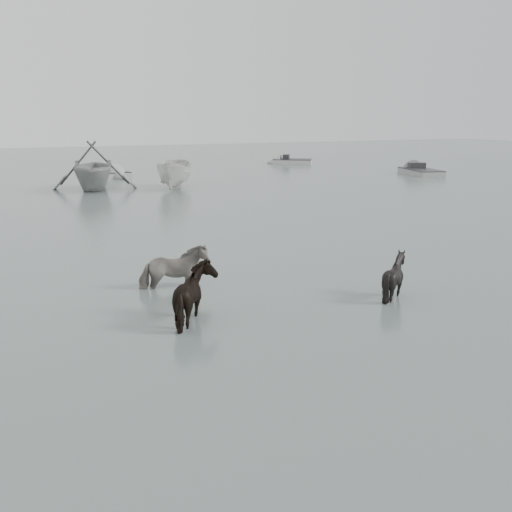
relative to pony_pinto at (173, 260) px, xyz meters
name	(u,v)px	position (x,y,z in m)	size (l,w,h in m)	color
ground	(302,304)	(2.07, -2.44, -0.67)	(140.00, 140.00, 0.00)	#576761
pony_pinto	(173,260)	(0.00, 0.00, 0.00)	(0.72, 1.59, 1.34)	black
pony_dark	(197,287)	(-0.35, -2.57, 0.01)	(1.36, 1.16, 1.37)	black
pony_black	(395,271)	(4.18, -2.83, -0.08)	(0.96, 1.08, 1.18)	black
rowboat_trail	(93,164)	(2.42, 20.76, 0.70)	(4.49, 5.21, 2.74)	#9C9F9C
boat_small	(175,173)	(6.52, 19.48, 0.19)	(1.67, 4.44, 1.71)	silver
skiff_port	(421,169)	(23.82, 20.07, -0.29)	(5.62, 1.60, 0.75)	#959795
skiff_mid	(106,171)	(4.62, 27.88, -0.29)	(5.62, 1.60, 0.75)	#999B99
skiff_star	(293,159)	(20.68, 32.14, -0.29)	(4.27, 1.60, 0.75)	#BABAB5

